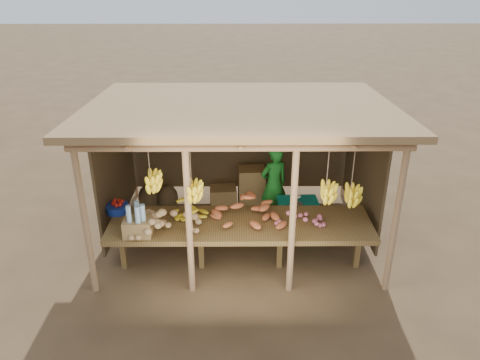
{
  "coord_description": "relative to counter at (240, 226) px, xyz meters",
  "views": [
    {
      "loc": [
        -0.05,
        -6.97,
        4.33
      ],
      "look_at": [
        0.0,
        0.0,
        1.05
      ],
      "focal_mm": 35.0,
      "sensor_mm": 36.0,
      "label": 1
    }
  ],
  "objects": [
    {
      "name": "vendor",
      "position": [
        0.61,
        1.48,
        -0.02
      ],
      "size": [
        0.62,
        0.53,
        1.43
      ],
      "primitive_type": "imported",
      "rotation": [
        0.0,
        0.0,
        3.58
      ],
      "color": "#1B7B24",
      "rests_on": "ground"
    },
    {
      "name": "ground",
      "position": [
        -0.0,
        0.95,
        -0.74
      ],
      "size": [
        60.0,
        60.0,
        0.0
      ],
      "primitive_type": "plane",
      "color": "brown",
      "rests_on": "ground"
    },
    {
      "name": "carton_stack",
      "position": [
        0.05,
        1.95,
        -0.39
      ],
      "size": [
        1.07,
        0.43,
        0.79
      ],
      "color": "olive",
      "rests_on": "ground"
    },
    {
      "name": "stall_structure",
      "position": [
        0.03,
        0.79,
        1.16
      ],
      "size": [
        4.7,
        3.5,
        2.43
      ],
      "color": "#A87E56",
      "rests_on": "ground"
    },
    {
      "name": "bottle_box",
      "position": [
        -1.45,
        -0.33,
        0.25
      ],
      "size": [
        0.4,
        0.32,
        0.5
      ],
      "color": "olive",
      "rests_on": "counter"
    },
    {
      "name": "tomato_basin",
      "position": [
        -1.9,
        0.34,
        0.14
      ],
      "size": [
        0.35,
        0.35,
        0.18
      ],
      "rotation": [
        0.0,
        0.0,
        0.09
      ],
      "color": "navy",
      "rests_on": "counter"
    },
    {
      "name": "sweet_potato_heap",
      "position": [
        0.09,
        0.09,
        0.24
      ],
      "size": [
        1.11,
        0.77,
        0.36
      ],
      "primitive_type": null,
      "rotation": [
        0.0,
        0.0,
        -0.15
      ],
      "color": "#C45F32",
      "rests_on": "counter"
    },
    {
      "name": "tarp_crate",
      "position": [
        0.99,
        0.95,
        -0.4
      ],
      "size": [
        0.7,
        0.61,
        0.82
      ],
      "color": "brown",
      "rests_on": "ground"
    },
    {
      "name": "banana_pile",
      "position": [
        -0.82,
        0.19,
        0.23
      ],
      "size": [
        0.58,
        0.36,
        0.35
      ],
      "primitive_type": null,
      "rotation": [
        0.0,
        0.0,
        0.03
      ],
      "color": "gold",
      "rests_on": "counter"
    },
    {
      "name": "potato_heap",
      "position": [
        -1.06,
        -0.24,
        0.24
      ],
      "size": [
        1.09,
        0.76,
        0.37
      ],
      "primitive_type": null,
      "rotation": [
        0.0,
        0.0,
        -0.17
      ],
      "color": "tan",
      "rests_on": "counter"
    },
    {
      "name": "burlap_sacks",
      "position": [
        -1.57,
        1.98,
        -0.5
      ],
      "size": [
        0.76,
        0.4,
        0.54
      ],
      "color": "#4A3922",
      "rests_on": "ground"
    },
    {
      "name": "counter",
      "position": [
        0.0,
        0.0,
        0.0
      ],
      "size": [
        3.9,
        1.05,
        0.8
      ],
      "color": "brown",
      "rests_on": "ground"
    },
    {
      "name": "onion_heap",
      "position": [
        0.87,
        -0.05,
        0.24
      ],
      "size": [
        0.75,
        0.5,
        0.35
      ],
      "primitive_type": null,
      "rotation": [
        0.0,
        0.0,
        0.1
      ],
      "color": "#C66075",
      "rests_on": "counter"
    }
  ]
}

